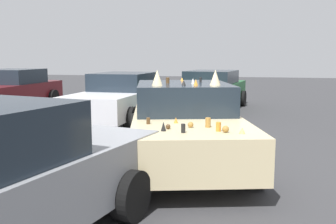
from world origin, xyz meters
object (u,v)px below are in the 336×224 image
(art_car_decorated, at_px, (184,122))
(parked_sedan_far_left, at_px, (10,90))
(parked_sedan_far_right, at_px, (212,90))
(parked_sedan_behind_right, at_px, (121,97))

(art_car_decorated, relative_size, parked_sedan_far_left, 1.07)
(art_car_decorated, height_order, parked_sedan_far_right, art_car_decorated)
(parked_sedan_far_right, relative_size, parked_sedan_behind_right, 0.98)
(art_car_decorated, xyz_separation_m, parked_sedan_far_right, (6.93, 0.29, -0.00))
(parked_sedan_far_left, relative_size, parked_sedan_far_right, 1.03)
(parked_sedan_behind_right, bearing_deg, parked_sedan_far_right, 143.25)
(art_car_decorated, relative_size, parked_sedan_far_right, 1.10)
(parked_sedan_far_left, relative_size, parked_sedan_behind_right, 1.01)
(parked_sedan_far_right, bearing_deg, art_car_decorated, -170.25)
(parked_sedan_far_right, bearing_deg, parked_sedan_far_left, 112.78)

